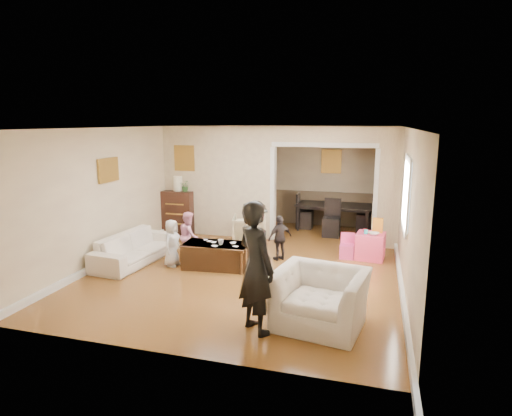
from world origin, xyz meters
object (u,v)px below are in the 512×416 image
(table_lamp, at_px, (178,184))
(adult_person, at_px, (256,267))
(armchair_front, at_px, (320,298))
(play_table, at_px, (370,246))
(child_toddler, at_px, (280,238))
(coffee_cup, at_px, (221,242))
(armchair_back, at_px, (249,231))
(dresser, at_px, (179,212))
(dining_table, at_px, (334,217))
(child_kneel_a, at_px, (172,243))
(cyan_cup, at_px, (366,232))
(sofa, at_px, (136,248))
(coffee_table, at_px, (217,255))
(child_kneel_b, at_px, (189,236))

(table_lamp, xyz_separation_m, adult_person, (3.18, -4.31, -0.36))
(armchair_front, height_order, play_table, armchair_front)
(child_toddler, bearing_deg, coffee_cup, -5.88)
(play_table, bearing_deg, armchair_back, 174.71)
(armchair_back, distance_m, adult_person, 4.00)
(dresser, bearing_deg, dining_table, 20.45)
(child_kneel_a, bearing_deg, cyan_cup, -64.00)
(coffee_cup, distance_m, child_toddler, 1.24)
(dining_table, bearing_deg, adult_person, -90.76)
(table_lamp, bearing_deg, armchair_back, -15.48)
(sofa, bearing_deg, dining_table, -39.12)
(coffee_table, height_order, play_table, play_table)
(table_lamp, distance_m, coffee_table, 2.95)
(sofa, bearing_deg, play_table, -66.75)
(table_lamp, xyz_separation_m, dining_table, (3.64, 1.36, -0.91))
(child_kneel_a, bearing_deg, armchair_front, -114.93)
(armchair_front, distance_m, child_kneel_b, 3.58)
(coffee_table, distance_m, child_kneel_b, 0.80)
(armchair_front, xyz_separation_m, cyan_cup, (0.50, 3.10, 0.18))
(coffee_table, bearing_deg, cyan_cup, 25.44)
(coffee_table, relative_size, child_toddler, 1.36)
(adult_person, bearing_deg, armchair_back, -33.20)
(table_lamp, relative_size, coffee_table, 0.29)
(dresser, xyz_separation_m, coffee_table, (1.79, -2.11, -0.30))
(armchair_back, bearing_deg, child_kneel_b, 40.91)
(dining_table, bearing_deg, play_table, -62.67)
(armchair_back, height_order, child_kneel_b, child_kneel_b)
(coffee_table, relative_size, adult_person, 0.70)
(coffee_cup, height_order, dining_table, dining_table)
(sofa, xyz_separation_m, armchair_back, (1.82, 1.70, 0.05))
(coffee_cup, relative_size, dining_table, 0.06)
(dresser, relative_size, cyan_cup, 13.18)
(dresser, height_order, adult_person, adult_person)
(coffee_table, bearing_deg, sofa, -175.36)
(table_lamp, relative_size, child_kneel_b, 0.37)
(armchair_back, bearing_deg, play_table, 160.22)
(armchair_back, distance_m, child_kneel_b, 1.54)
(adult_person, xyz_separation_m, child_toddler, (-0.34, 2.95, -0.42))
(armchair_front, distance_m, adult_person, 1.00)
(play_table, distance_m, cyan_cup, 0.32)
(dresser, distance_m, cyan_cup, 4.55)
(child_kneel_b, bearing_deg, sofa, 88.58)
(armchair_front, relative_size, coffee_table, 0.95)
(coffee_cup, bearing_deg, table_lamp, 131.25)
(coffee_cup, distance_m, play_table, 3.02)
(armchair_back, height_order, adult_person, adult_person)
(cyan_cup, distance_m, dining_table, 2.36)
(sofa, height_order, play_table, sofa)
(dining_table, bearing_deg, dresser, -155.71)
(coffee_table, height_order, child_kneel_b, child_kneel_b)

